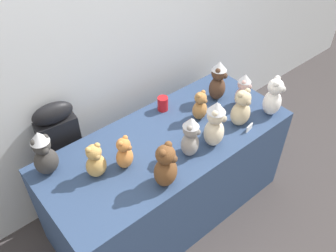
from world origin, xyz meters
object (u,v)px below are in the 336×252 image
(teddy_bear_ash, at_px, (190,137))
(teddy_bear_sand, at_px, (241,109))
(teddy_bear_blush, at_px, (243,91))
(teddy_bear_ginger, at_px, (124,153))
(display_table, at_px, (168,176))
(instrument_case, at_px, (66,160))
(teddy_bear_chestnut, at_px, (166,166))
(teddy_bear_caramel, at_px, (200,106))
(teddy_bear_honey, at_px, (96,161))
(party_cup_red, at_px, (163,104))
(teddy_bear_cocoa, at_px, (218,81))
(teddy_bear_charcoal, at_px, (44,153))
(teddy_bear_snow, at_px, (273,98))
(teddy_bear_cream, at_px, (215,124))

(teddy_bear_ash, height_order, teddy_bear_sand, teddy_bear_ash)
(teddy_bear_blush, bearing_deg, teddy_bear_ginger, 150.28)
(display_table, xyz_separation_m, instrument_case, (-0.56, 0.52, 0.14))
(teddy_bear_chestnut, bearing_deg, instrument_case, 87.40)
(display_table, distance_m, teddy_bear_caramel, 0.60)
(display_table, distance_m, teddy_bear_honey, 0.75)
(instrument_case, distance_m, teddy_bear_ginger, 0.68)
(teddy_bear_honey, relative_size, party_cup_red, 2.29)
(teddy_bear_honey, bearing_deg, teddy_bear_cocoa, 6.57)
(instrument_case, xyz_separation_m, teddy_bear_sand, (1.06, -0.73, 0.39))
(teddy_bear_ginger, xyz_separation_m, teddy_bear_blush, (1.04, -0.06, 0.03))
(display_table, height_order, teddy_bear_honey, teddy_bear_honey)
(teddy_bear_sand, distance_m, party_cup_red, 0.58)
(teddy_bear_ash, distance_m, teddy_bear_caramel, 0.38)
(teddy_bear_honey, height_order, party_cup_red, teddy_bear_honey)
(teddy_bear_charcoal, distance_m, teddy_bear_blush, 1.47)
(instrument_case, bearing_deg, teddy_bear_snow, -24.89)
(teddy_bear_charcoal, relative_size, teddy_bear_sand, 1.12)
(teddy_bear_caramel, bearing_deg, display_table, 174.73)
(teddy_bear_cocoa, distance_m, teddy_bear_blush, 0.21)
(display_table, distance_m, teddy_bear_blush, 0.86)
(teddy_bear_caramel, bearing_deg, teddy_bear_ginger, 173.51)
(teddy_bear_honey, xyz_separation_m, teddy_bear_caramel, (0.86, -0.01, -0.01))
(teddy_bear_cocoa, bearing_deg, teddy_bear_charcoal, 144.99)
(instrument_case, xyz_separation_m, teddy_bear_charcoal, (-0.20, -0.27, 0.41))
(teddy_bear_sand, relative_size, teddy_bear_cream, 0.84)
(teddy_bear_cocoa, relative_size, teddy_bear_sand, 1.11)
(instrument_case, xyz_separation_m, teddy_bear_ash, (0.58, -0.72, 0.40))
(instrument_case, xyz_separation_m, teddy_bear_cocoa, (1.16, -0.40, 0.41))
(instrument_case, relative_size, teddy_bear_cocoa, 3.22)
(teddy_bear_chestnut, distance_m, teddy_bear_honey, 0.43)
(display_table, xyz_separation_m, teddy_bear_snow, (0.77, -0.27, 0.54))
(instrument_case, bearing_deg, teddy_bear_ash, -45.00)
(teddy_bear_cocoa, height_order, teddy_bear_cream, teddy_bear_cream)
(teddy_bear_charcoal, distance_m, party_cup_red, 0.95)
(display_table, bearing_deg, teddy_bear_charcoal, 161.59)
(teddy_bear_charcoal, bearing_deg, teddy_bear_sand, -20.18)
(teddy_bear_ash, height_order, teddy_bear_charcoal, teddy_bear_charcoal)
(instrument_case, distance_m, teddy_bear_chestnut, 0.95)
(teddy_bear_ash, relative_size, teddy_bear_snow, 1.00)
(instrument_case, height_order, teddy_bear_honey, instrument_case)
(teddy_bear_ginger, distance_m, party_cup_red, 0.62)
(teddy_bear_ginger, relative_size, teddy_bear_snow, 0.77)
(display_table, relative_size, teddy_bear_snow, 5.94)
(teddy_bear_snow, height_order, party_cup_red, teddy_bear_snow)
(teddy_bear_cocoa, distance_m, teddy_bear_caramel, 0.29)
(display_table, height_order, teddy_bear_ash, teddy_bear_ash)
(teddy_bear_honey, bearing_deg, display_table, -1.37)
(teddy_bear_caramel, bearing_deg, teddy_bear_chestnut, -161.64)
(teddy_bear_chestnut, bearing_deg, teddy_bear_ash, -5.45)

